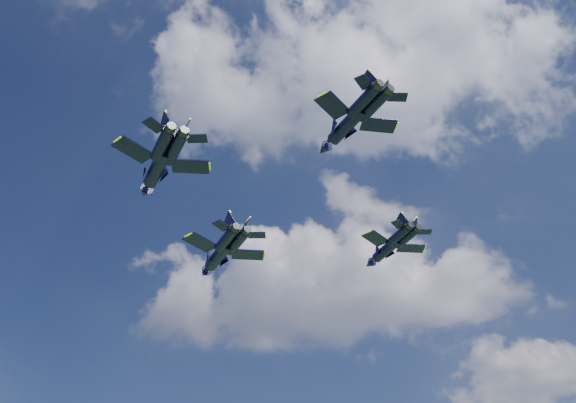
{
  "coord_description": "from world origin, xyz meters",
  "views": [
    {
      "loc": [
        23.75,
        -71.17,
        3.29
      ],
      "look_at": [
        7.05,
        1.29,
        57.08
      ],
      "focal_mm": 40.0,
      "sensor_mm": 36.0,
      "label": 1
    }
  ],
  "objects_px": {
    "jet_lead": "(218,256)",
    "jet_slot": "(345,127)",
    "jet_left": "(156,169)",
    "jet_right": "(385,250)"
  },
  "relations": [
    {
      "from": "jet_lead",
      "to": "jet_slot",
      "type": "distance_m",
      "value": 36.92
    },
    {
      "from": "jet_left",
      "to": "jet_right",
      "type": "distance_m",
      "value": 38.01
    },
    {
      "from": "jet_left",
      "to": "jet_slot",
      "type": "distance_m",
      "value": 26.77
    },
    {
      "from": "jet_right",
      "to": "jet_slot",
      "type": "distance_m",
      "value": 28.46
    },
    {
      "from": "jet_left",
      "to": "jet_right",
      "type": "relative_size",
      "value": 1.2
    },
    {
      "from": "jet_lead",
      "to": "jet_left",
      "type": "bearing_deg",
      "value": -132.78
    },
    {
      "from": "jet_lead",
      "to": "jet_left",
      "type": "height_order",
      "value": "jet_left"
    },
    {
      "from": "jet_lead",
      "to": "jet_slot",
      "type": "xyz_separation_m",
      "value": [
        25.41,
        -26.79,
        -0.24
      ]
    },
    {
      "from": "jet_lead",
      "to": "jet_right",
      "type": "distance_m",
      "value": 27.45
    },
    {
      "from": "jet_lead",
      "to": "jet_slot",
      "type": "relative_size",
      "value": 1.24
    }
  ]
}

